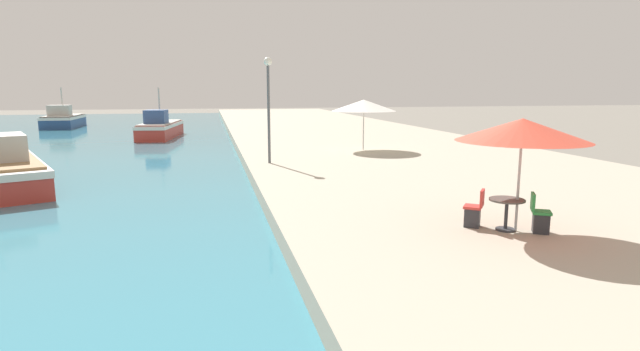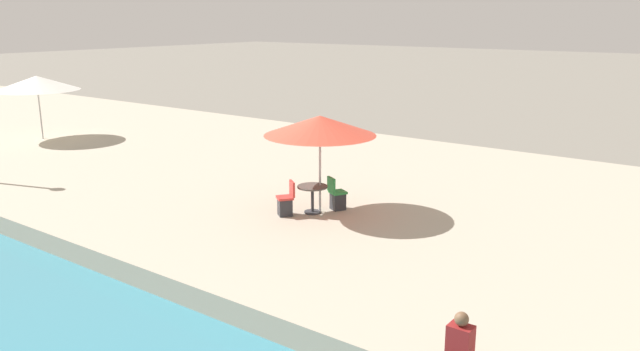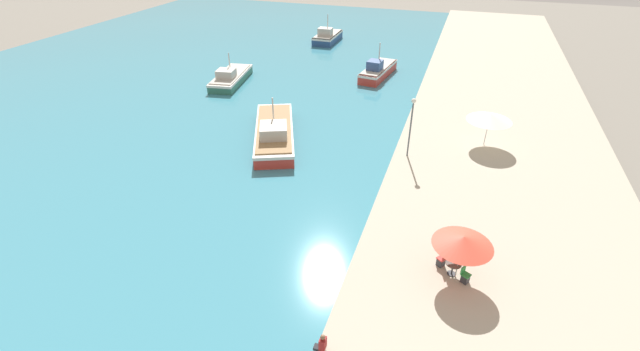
{
  "view_description": "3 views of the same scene",
  "coord_description": "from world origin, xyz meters",
  "views": [
    {
      "loc": [
        -1.53,
        2.06,
        3.79
      ],
      "look_at": [
        1.5,
        15.71,
        1.34
      ],
      "focal_mm": 28.0,
      "sensor_mm": 36.0,
      "label": 1
    },
    {
      "loc": [
        -7.49,
        2.5,
        5.62
      ],
      "look_at": [
        5.29,
        11.94,
        1.54
      ],
      "focal_mm": 35.0,
      "sensor_mm": 36.0,
      "label": 2
    },
    {
      "loc": [
        3.82,
        -5.13,
        16.32
      ],
      "look_at": [
        -4.0,
        18.0,
        1.14
      ],
      "focal_mm": 24.0,
      "sensor_mm": 36.0,
      "label": 3
    }
  ],
  "objects": [
    {
      "name": "water_basin",
      "position": [
        -28.0,
        37.0,
        0.02
      ],
      "size": [
        56.0,
        90.0,
        0.04
      ],
      "color": "teal",
      "rests_on": "ground_plane"
    },
    {
      "name": "quay_promenade",
      "position": [
        8.0,
        37.0,
        0.27
      ],
      "size": [
        16.0,
        90.0,
        0.54
      ],
      "color": "#B2A893",
      "rests_on": "ground_plane"
    },
    {
      "name": "fishing_boat_near",
      "position": [
        -9.96,
        23.83,
        0.76
      ],
      "size": [
        6.8,
        10.45,
        3.65
      ],
      "rotation": [
        0.0,
        0.0,
        0.41
      ],
      "color": "red",
      "rests_on": "water_basin"
    },
    {
      "name": "fishing_boat_mid",
      "position": [
        -20.17,
        35.02,
        0.69
      ],
      "size": [
        3.88,
        7.97,
        3.27
      ],
      "rotation": [
        0.0,
        0.0,
        0.17
      ],
      "color": "#33705B",
      "rests_on": "water_basin"
    },
    {
      "name": "fishing_boat_far",
      "position": [
        -5.22,
        42.23,
        0.8
      ],
      "size": [
        3.11,
        7.61,
        3.82
      ],
      "rotation": [
        0.0,
        0.0,
        -0.13
      ],
      "color": "red",
      "rests_on": "water_basin"
    },
    {
      "name": "fishing_boat_distant",
      "position": [
        -15.36,
        54.91,
        0.8
      ],
      "size": [
        2.82,
        6.41,
        3.85
      ],
      "rotation": [
        0.0,
        0.0,
        0.01
      ],
      "color": "navy",
      "rests_on": "water_basin"
    },
    {
      "name": "cafe_umbrella_pink",
      "position": [
        5.29,
        11.94,
        2.88
      ],
      "size": [
        2.93,
        2.93,
        2.59
      ],
      "color": "#B7B7B7",
      "rests_on": "quay_promenade"
    },
    {
      "name": "cafe_umbrella_white",
      "position": [
        6.49,
        27.51,
        2.91
      ],
      "size": [
        3.41,
        3.41,
        2.66
      ],
      "color": "#B7B7B7",
      "rests_on": "quay_promenade"
    },
    {
      "name": "cafe_table",
      "position": [
        5.1,
        12.04,
        1.08
      ],
      "size": [
        0.8,
        0.8,
        0.74
      ],
      "color": "#333338",
      "rests_on": "quay_promenade"
    },
    {
      "name": "cafe_chair_left",
      "position": [
        4.52,
        12.48,
        0.87
      ],
      "size": [
        0.58,
        0.58,
        0.91
      ],
      "rotation": [
        0.0,
        0.0,
        0.92
      ],
      "color": "#2D2D33",
      "rests_on": "quay_promenade"
    },
    {
      "name": "cafe_chair_right",
      "position": [
        5.73,
        11.69,
        0.87
      ],
      "size": [
        0.57,
        0.56,
        0.91
      ],
      "rotation": [
        0.0,
        0.0,
        4.21
      ],
      "color": "#2D2D33",
      "rests_on": "quay_promenade"
    },
    {
      "name": "person_at_quay",
      "position": [
        0.24,
        5.71,
        0.96
      ],
      "size": [
        0.52,
        0.36,
        0.96
      ],
      "color": "#232328",
      "rests_on": "quay_promenade"
    },
    {
      "name": "lamppost",
      "position": [
        1.01,
        23.78,
        3.64
      ],
      "size": [
        0.36,
        0.36,
        4.56
      ],
      "color": "#565B60",
      "rests_on": "quay_promenade"
    }
  ]
}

